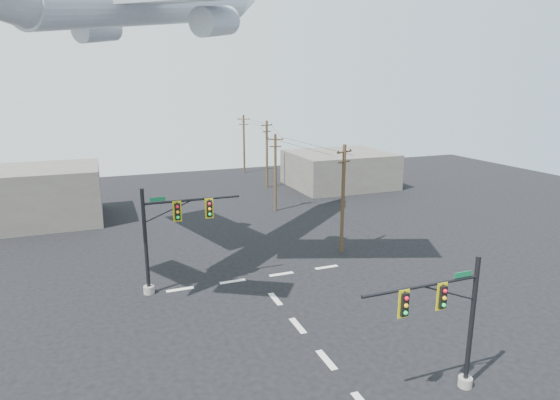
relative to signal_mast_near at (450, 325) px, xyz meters
name	(u,v)px	position (x,y,z in m)	size (l,w,h in m)	color
ground	(326,360)	(-4.09, 4.60, -3.69)	(120.00, 120.00, 0.00)	black
lane_markings	(290,316)	(-4.09, 9.93, -3.68)	(14.00, 21.20, 0.01)	beige
signal_mast_near	(450,325)	(0.00, 0.00, 0.00)	(6.53, 0.76, 6.90)	gray
signal_mast_far	(167,236)	(-10.79, 16.71, 0.46)	(7.25, 0.85, 7.76)	gray
utility_pole_a	(343,197)	(4.77, 19.41, 1.38)	(1.82, 0.93, 9.71)	#4D3921
utility_pole_b	(275,171)	(4.20, 34.79, 1.08)	(1.78, 0.72, 9.12)	#4D3921
utility_pole_c	(267,153)	(7.64, 47.49, 1.37)	(1.89, 0.86, 9.69)	#4D3921
utility_pole_d	(244,143)	(7.99, 60.14, 1.39)	(1.89, 0.95, 9.71)	#4D3921
power_lines	(275,132)	(5.97, 39.78, 5.11)	(5.53, 40.73, 0.30)	black
airliner	(153,1)	(-10.21, 21.29, 16.81)	(26.41, 25.74, 8.31)	silver
building_left	(10,197)	(-24.09, 39.60, -0.69)	(18.00, 10.00, 6.00)	#635E57
building_right	(339,169)	(17.91, 44.60, -1.19)	(14.00, 12.00, 5.00)	#635E57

